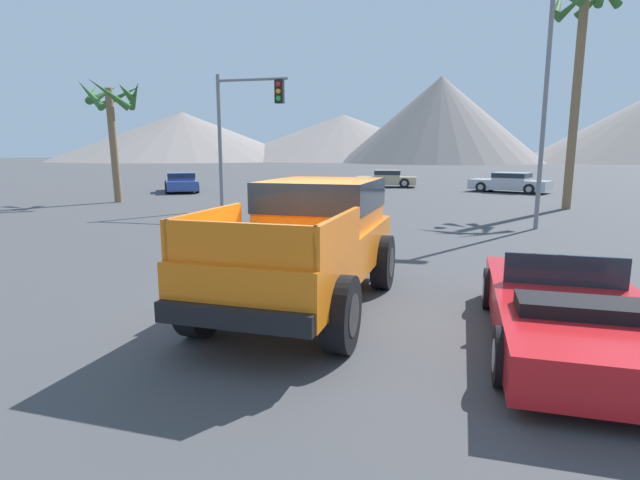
# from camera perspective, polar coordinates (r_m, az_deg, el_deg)

# --- Properties ---
(ground_plane) EXTENTS (320.00, 320.00, 0.00)m
(ground_plane) POSITION_cam_1_polar(r_m,az_deg,el_deg) (8.21, -2.53, -7.45)
(ground_plane) COLOR #424244
(orange_pickup_truck) EXTENTS (2.47, 5.30, 1.99)m
(orange_pickup_truck) POSITION_cam_1_polar(r_m,az_deg,el_deg) (8.10, -1.00, 0.60)
(orange_pickup_truck) COLOR orange
(orange_pickup_truck) RESTS_ON ground_plane
(red_convertible_car) EXTENTS (2.09, 4.53, 1.10)m
(red_convertible_car) POSITION_cam_1_polar(r_m,az_deg,el_deg) (7.16, 26.65, -7.61)
(red_convertible_car) COLOR red
(red_convertible_car) RESTS_ON ground_plane
(parked_car_tan) EXTENTS (4.24, 2.10, 1.18)m
(parked_car_tan) POSITION_cam_1_polar(r_m,az_deg,el_deg) (35.64, 7.64, 7.00)
(parked_car_tan) COLOR tan
(parked_car_tan) RESTS_ON ground_plane
(parked_car_blue) EXTENTS (3.79, 4.64, 1.18)m
(parked_car_blue) POSITION_cam_1_polar(r_m,az_deg,el_deg) (32.26, -15.59, 6.41)
(parked_car_blue) COLOR #334C9E
(parked_car_blue) RESTS_ON ground_plane
(parked_car_silver) EXTENTS (4.94, 3.56, 1.21)m
(parked_car_silver) POSITION_cam_1_polar(r_m,az_deg,el_deg) (32.75, 20.90, 6.19)
(parked_car_silver) COLOR #B7BABF
(parked_car_silver) RESTS_ON ground_plane
(traffic_light_main) EXTENTS (3.08, 0.38, 5.57)m
(traffic_light_main) POSITION_cam_1_polar(r_m,az_deg,el_deg) (21.18, -8.54, 13.73)
(traffic_light_main) COLOR slate
(traffic_light_main) RESTS_ON ground_plane
(street_lamp_post) EXTENTS (0.90, 0.24, 7.22)m
(street_lamp_post) POSITION_cam_1_polar(r_m,az_deg,el_deg) (17.53, 24.43, 15.45)
(street_lamp_post) COLOR slate
(street_lamp_post) RESTS_ON ground_plane
(palm_tree_tall) EXTENTS (2.84, 2.68, 9.33)m
(palm_tree_tall) POSITION_cam_1_polar(r_m,az_deg,el_deg) (24.52, 27.52, 19.33)
(palm_tree_tall) COLOR brown
(palm_tree_tall) RESTS_ON ground_plane
(palm_tree_short) EXTENTS (3.00, 3.17, 5.87)m
(palm_tree_short) POSITION_cam_1_polar(r_m,az_deg,el_deg) (26.58, -22.67, 13.60)
(palm_tree_short) COLOR brown
(palm_tree_short) RESTS_ON ground_plane
(distant_mountain_range) EXTENTS (186.18, 84.09, 18.68)m
(distant_mountain_range) POSITION_cam_1_polar(r_m,az_deg,el_deg) (130.13, 9.93, 12.25)
(distant_mountain_range) COLOR gray
(distant_mountain_range) RESTS_ON ground_plane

